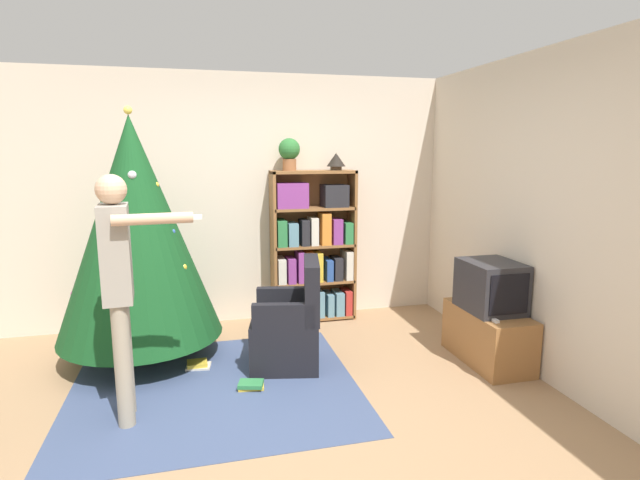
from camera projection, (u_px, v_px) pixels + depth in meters
The scene contains 15 objects.
ground_plane at pixel (275, 413), 3.50m from camera, with size 14.00×14.00×0.00m, color #9E7A56.
wall_back at pixel (242, 200), 5.27m from camera, with size 8.00×0.10×2.60m.
wall_right at pixel (559, 219), 3.80m from camera, with size 0.10×8.00×2.60m.
area_rug at pixel (215, 388), 3.86m from camera, with size 2.17×1.93×0.01m.
bookshelf at pixel (312, 250), 5.32m from camera, with size 0.89×0.30×1.61m.
tv_stand at pixel (488, 336), 4.32m from camera, with size 0.42×0.85×0.47m.
television at pixel (491, 286), 4.24m from camera, with size 0.43×0.52×0.43m.
game_remote at pixel (494, 320), 4.00m from camera, with size 0.04×0.12×0.02m.
christmas_tree at pixel (136, 229), 4.23m from camera, with size 1.38×1.38×2.18m.
armchair at pixel (290, 329), 4.24m from camera, with size 0.67×0.66×0.92m.
standing_person at pixel (119, 278), 3.26m from camera, with size 0.65×0.47×1.67m.
potted_plant at pixel (289, 152), 5.09m from camera, with size 0.22×0.22×0.33m.
table_lamp at pixel (336, 160), 5.22m from camera, with size 0.20×0.20×0.18m.
book_pile_near_tree at pixel (198, 365), 4.23m from camera, with size 0.22×0.18×0.05m.
book_pile_by_chair at pixel (251, 385), 3.85m from camera, with size 0.22×0.18×0.06m.
Camera 1 is at (-0.48, -3.21, 1.82)m, focal length 28.00 mm.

